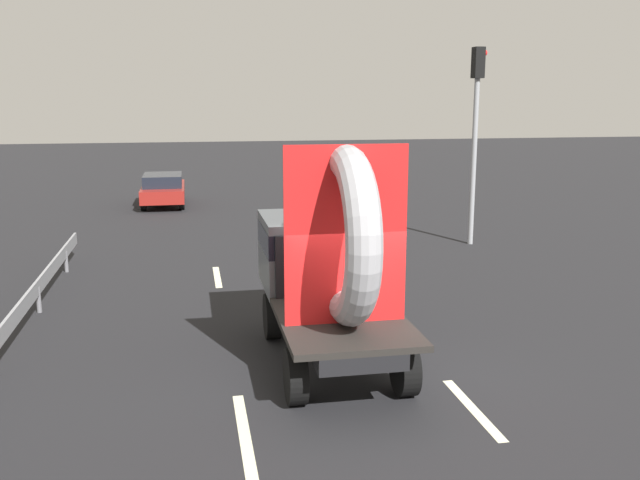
# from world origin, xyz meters

# --- Properties ---
(ground_plane) EXTENTS (120.00, 120.00, 0.00)m
(ground_plane) POSITION_xyz_m (0.00, 0.00, 0.00)
(ground_plane) COLOR black
(flatbed_truck) EXTENTS (2.02, 4.86, 3.84)m
(flatbed_truck) POSITION_xyz_m (-0.32, 1.07, 1.74)
(flatbed_truck) COLOR black
(flatbed_truck) RESTS_ON ground_plane
(distant_sedan) EXTENTS (1.73, 4.04, 1.32)m
(distant_sedan) POSITION_xyz_m (-3.70, 19.21, 0.71)
(distant_sedan) COLOR black
(distant_sedan) RESTS_ON ground_plane
(traffic_light) EXTENTS (0.42, 0.36, 5.93)m
(traffic_light) POSITION_xyz_m (5.93, 9.54, 3.86)
(traffic_light) COLOR gray
(traffic_light) RESTS_ON ground_plane
(guardrail) EXTENTS (0.10, 14.09, 0.71)m
(guardrail) POSITION_xyz_m (-5.86, 2.89, 0.53)
(guardrail) COLOR gray
(guardrail) RESTS_ON ground_plane
(lane_dash_left_near) EXTENTS (0.16, 2.71, 0.01)m
(lane_dash_left_near) POSITION_xyz_m (-2.01, -1.72, 0.00)
(lane_dash_left_near) COLOR beige
(lane_dash_left_near) RESTS_ON ground_plane
(lane_dash_left_far) EXTENTS (0.16, 2.10, 0.01)m
(lane_dash_left_far) POSITION_xyz_m (-2.01, 6.92, 0.00)
(lane_dash_left_far) COLOR beige
(lane_dash_left_far) RESTS_ON ground_plane
(lane_dash_right_near) EXTENTS (0.16, 2.09, 0.01)m
(lane_dash_right_near) POSITION_xyz_m (1.37, -1.45, 0.00)
(lane_dash_right_near) COLOR beige
(lane_dash_right_near) RESTS_ON ground_plane
(lane_dash_right_far) EXTENTS (0.16, 2.70, 0.01)m
(lane_dash_right_far) POSITION_xyz_m (1.37, 6.82, 0.00)
(lane_dash_right_far) COLOR beige
(lane_dash_right_far) RESTS_ON ground_plane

